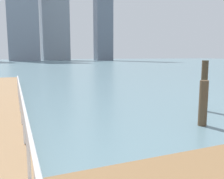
# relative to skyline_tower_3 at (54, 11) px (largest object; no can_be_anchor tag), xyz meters

# --- Properties ---
(ground_plane) EXTENTS (300.00, 300.00, 0.00)m
(ground_plane) POSITION_rel_skyline_tower_3_xyz_m (-17.46, -114.58, -25.29)
(ground_plane) COLOR slate
(dock_piling_3) EXTENTS (0.28, 0.28, 2.28)m
(dock_piling_3) POSITION_rel_skyline_tower_3_xyz_m (-12.88, -121.35, -24.15)
(dock_piling_3) COLOR #473826
(dock_piling_3) RESTS_ON ground_plane
(dock_piling_4) EXTENTS (0.30, 0.30, 1.63)m
(dock_piling_4) POSITION_rel_skyline_tower_3_xyz_m (-14.60, -123.16, -24.48)
(dock_piling_4) COLOR brown
(dock_piling_4) RESTS_ON ground_plane
(skyline_tower_3) EXTENTS (13.61, 12.05, 50.59)m
(skyline_tower_3) POSITION_rel_skyline_tower_3_xyz_m (0.00, 0.00, 0.00)
(skyline_tower_3) COLOR #8C939E
(skyline_tower_3) RESTS_ON ground_plane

